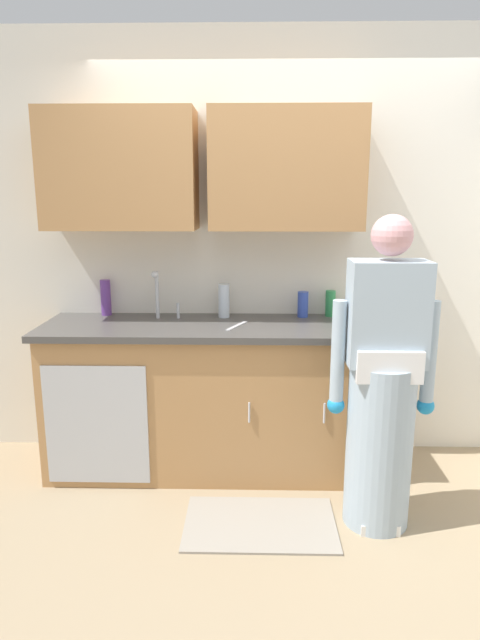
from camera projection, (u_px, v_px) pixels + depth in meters
The scene contains 13 objects.
ground_plane at pixel (299, 531), 2.85m from camera, with size 9.00×9.00×0.00m, color #998466.
kitchen_wall_with_uppers at pixel (270, 232), 3.49m from camera, with size 4.80×0.44×2.70m.
counter_cabinet at pixel (204, 400), 3.44m from camera, with size 1.90×0.62×0.90m.
countertop at pixel (203, 327), 3.34m from camera, with size 1.96×0.66×0.04m, color #474442.
sink at pixel (160, 326), 3.35m from camera, with size 0.50×0.36×0.35m.
person_at_sink at pixel (382, 399), 2.79m from camera, with size 0.55×0.34×1.62m.
floor_mat at pixel (260, 524), 2.90m from camera, with size 0.80×0.50×0.01m, color gray.
bottle_water_tall at pixel (303, 304), 3.50m from camera, with size 0.07×0.07×0.16m, color #334CB2.
bottle_water_short at pixel (330, 303), 3.53m from camera, with size 0.06×0.06×0.17m, color #2D8C4C.
bottle_dish_liquid at pixel (224, 301), 3.49m from camera, with size 0.07×0.07×0.22m, color silver.
bottle_soap at pixel (106, 297), 3.56m from camera, with size 0.07×0.07×0.23m, color #66388C.
cup_by_sink at pixel (347, 317), 3.34m from camera, with size 0.08×0.08×0.08m, color white.
knife_on_counter at pixel (237, 326), 3.27m from camera, with size 0.24×0.02×0.01m, color silver.
Camera 1 is at (-0.25, -2.54, 1.71)m, focal length 30.76 mm.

